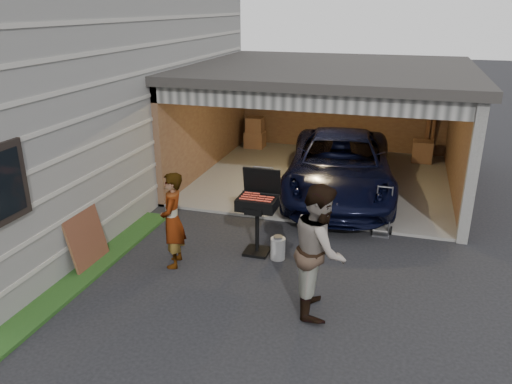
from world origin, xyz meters
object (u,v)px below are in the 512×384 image
plywood_panel (87,239)px  hand_truck (382,225)px  minivan (340,168)px  bbq_grill (258,206)px  woman (173,220)px  propane_tank (278,248)px  man (320,249)px

plywood_panel → hand_truck: 5.54m
minivan → bbq_grill: bbq_grill is taller
woman → plywood_panel: bearing=-87.3°
hand_truck → plywood_panel: bearing=-149.7°
woman → plywood_panel: size_ratio=1.68×
woman → plywood_panel: (-1.43, -0.45, -0.35)m
woman → propane_tank: (1.67, 0.72, -0.64)m
man → plywood_panel: 4.08m
plywood_panel → minivan: bearing=51.2°
man → woman: bearing=65.0°
bbq_grill → plywood_panel: 3.01m
woman → hand_truck: 4.13m
woman → bbq_grill: bearing=110.1°
bbq_grill → hand_truck: (2.13, 1.43, -0.73)m
minivan → plywood_panel: minivan is taller
plywood_panel → bbq_grill: bearing=26.1°
plywood_panel → woman: bearing=17.3°
woman → man: (2.62, -0.63, 0.14)m
bbq_grill → propane_tank: 0.84m
propane_tank → hand_truck: size_ratio=0.40×
woman → plywood_panel: 1.53m
minivan → bbq_grill: (-1.02, -3.28, 0.21)m
minivan → hand_truck: 2.22m
man → propane_tank: 1.83m
bbq_grill → plywood_panel: bearing=-153.9°
bbq_grill → propane_tank: (0.42, -0.14, -0.72)m
man → plywood_panel: (-4.04, 0.18, -0.49)m
woman → man: size_ratio=0.85×
man → bbq_grill: man is taller
propane_tank → hand_truck: 2.32m
minivan → bbq_grill: bearing=-113.7°
minivan → propane_tank: minivan is taller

